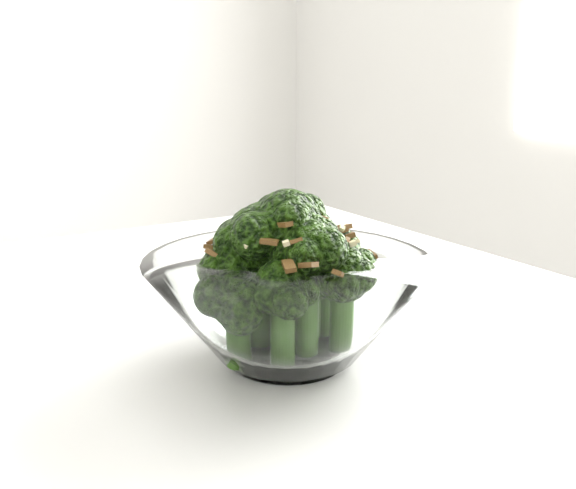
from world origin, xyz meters
TOP-DOWN VIEW (x-y plane):
  - broccoli_dish at (0.36, -0.24)m, footprint 0.21×0.21m

SIDE VIEW (x-z plane):
  - broccoli_dish at x=0.36m, z-range 0.74..0.86m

